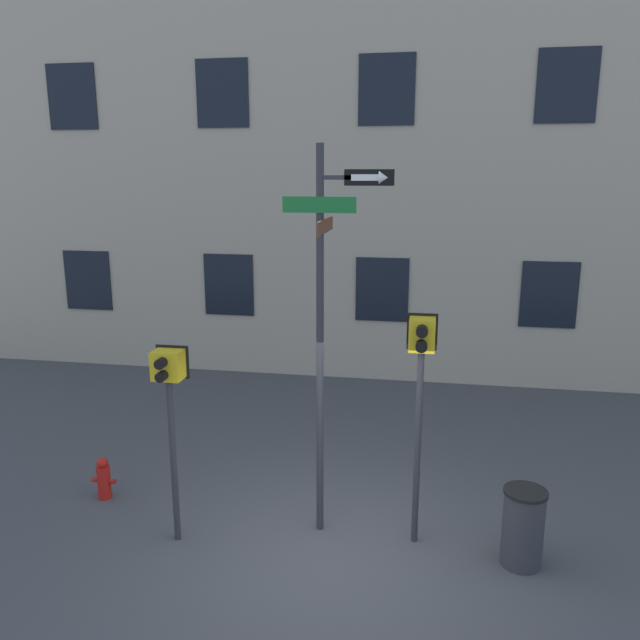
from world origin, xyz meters
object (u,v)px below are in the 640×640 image
(pedestrian_signal_right, at_px, (421,370))
(trash_bin, at_px, (523,527))
(pedestrian_signal_left, at_px, (169,391))
(fire_hydrant, at_px, (104,478))
(street_sign_pole, at_px, (325,316))

(pedestrian_signal_right, bearing_deg, trash_bin, -11.57)
(pedestrian_signal_right, height_order, trash_bin, pedestrian_signal_right)
(pedestrian_signal_left, height_order, fire_hydrant, pedestrian_signal_left)
(street_sign_pole, bearing_deg, trash_bin, -7.79)
(pedestrian_signal_right, bearing_deg, fire_hydrant, 175.86)
(pedestrian_signal_left, relative_size, trash_bin, 2.63)
(pedestrian_signal_left, distance_m, trash_bin, 4.42)
(street_sign_pole, bearing_deg, fire_hydrant, 175.67)
(street_sign_pole, xyz_separation_m, pedestrian_signal_right, (1.14, -0.07, -0.59))
(pedestrian_signal_right, bearing_deg, street_sign_pole, 176.40)
(pedestrian_signal_right, height_order, fire_hydrant, pedestrian_signal_right)
(fire_hydrant, bearing_deg, pedestrian_signal_left, -29.00)
(pedestrian_signal_right, xyz_separation_m, fire_hydrant, (-4.33, 0.31, -1.93))
(trash_bin, bearing_deg, pedestrian_signal_left, -177.07)
(pedestrian_signal_left, distance_m, pedestrian_signal_right, 2.97)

